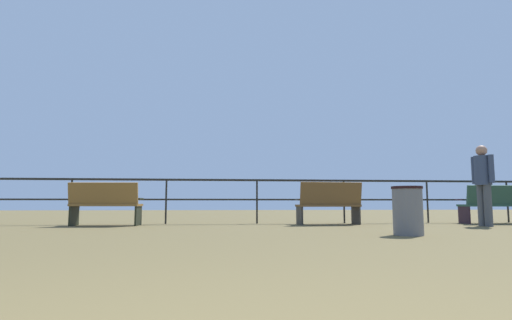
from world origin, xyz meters
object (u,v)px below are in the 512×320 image
object	(u,v)px
bench_far_right	(499,203)
bench_near_right	(329,202)
trash_bin	(408,211)
bench_near_left	(105,203)
person_by_bench	(483,179)

from	to	relation	value
bench_far_right	bench_near_right	bearing A→B (deg)	-179.97
bench_far_right	trash_bin	size ratio (longest dim) A/B	2.38
bench_near_left	trash_bin	world-z (taller)	bench_near_left
bench_far_right	person_by_bench	size ratio (longest dim) A/B	1.02
bench_far_right	person_by_bench	distance (m)	1.54
person_by_bench	bench_far_right	bearing A→B (deg)	42.54
bench_near_left	bench_near_right	xyz separation A→B (m)	(5.03, -0.00, 0.01)
bench_near_left	bench_far_right	bearing A→B (deg)	-0.01
bench_near_right	bench_near_left	bearing A→B (deg)	179.95
bench_far_right	trash_bin	world-z (taller)	bench_far_right
bench_near_left	person_by_bench	xyz separation A→B (m)	(8.16, -0.98, 0.50)
bench_near_left	trash_bin	xyz separation A→B (m)	(5.35, -3.19, -0.13)
bench_near_left	bench_near_right	world-z (taller)	bench_near_right
person_by_bench	trash_bin	distance (m)	3.63
bench_far_right	person_by_bench	xyz separation A→B (m)	(-1.07, -0.98, 0.50)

